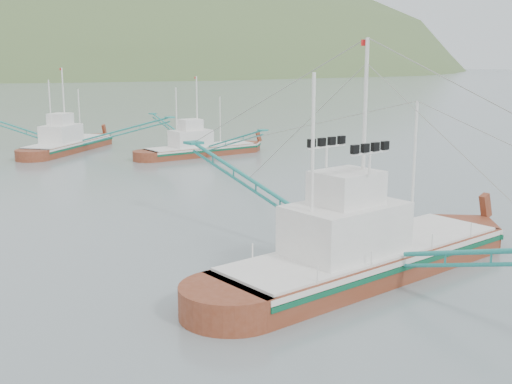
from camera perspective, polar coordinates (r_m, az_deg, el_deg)
ground at (r=33.34m, az=6.43°, el=-7.06°), size 1200.00×1200.00×0.00m
main_boat at (r=32.52m, az=9.62°, el=-4.30°), size 17.26×31.13×12.59m
bg_boat_far at (r=78.87m, az=-16.42°, el=5.12°), size 19.58×22.90×10.48m
bg_boat_right at (r=72.62m, az=-5.05°, el=4.27°), size 13.13×23.56×9.53m
headland_right at (r=523.02m, az=-8.16°, el=10.47°), size 684.00×432.00×306.00m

